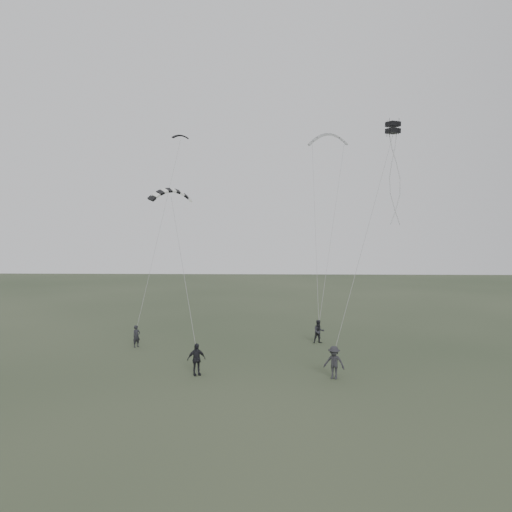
{
  "coord_description": "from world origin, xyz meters",
  "views": [
    {
      "loc": [
        2.15,
        -30.62,
        8.68
      ],
      "look_at": [
        0.95,
        5.6,
        6.88
      ],
      "focal_mm": 35.0,
      "sensor_mm": 36.0,
      "label": 1
    }
  ],
  "objects_px": {
    "flyer_far": "(334,362)",
    "kite_box": "(393,128)",
    "flyer_right": "(319,332)",
    "kite_striped": "(171,190)",
    "kite_dark_small": "(180,136)",
    "flyer_center": "(196,359)",
    "kite_pale_large": "(328,135)",
    "flyer_left": "(136,336)"
  },
  "relations": [
    {
      "from": "flyer_right",
      "to": "kite_striped",
      "type": "distance_m",
      "value": 15.54
    },
    {
      "from": "flyer_far",
      "to": "flyer_center",
      "type": "bearing_deg",
      "value": -161.13
    },
    {
      "from": "kite_striped",
      "to": "kite_pale_large",
      "type": "bearing_deg",
      "value": 12.25
    },
    {
      "from": "kite_pale_large",
      "to": "kite_striped",
      "type": "xyz_separation_m",
      "value": [
        -12.09,
        -10.42,
        -5.77
      ]
    },
    {
      "from": "flyer_far",
      "to": "kite_box",
      "type": "xyz_separation_m",
      "value": [
        4.25,
        4.22,
        14.51
      ]
    },
    {
      "from": "kite_pale_large",
      "to": "flyer_right",
      "type": "bearing_deg",
      "value": -100.3
    },
    {
      "from": "kite_pale_large",
      "to": "kite_striped",
      "type": "relative_size",
      "value": 1.17
    },
    {
      "from": "flyer_far",
      "to": "kite_striped",
      "type": "distance_m",
      "value": 16.15
    },
    {
      "from": "kite_dark_small",
      "to": "kite_box",
      "type": "distance_m",
      "value": 18.25
    },
    {
      "from": "flyer_right",
      "to": "flyer_left",
      "type": "bearing_deg",
      "value": 176.43
    },
    {
      "from": "flyer_right",
      "to": "kite_dark_small",
      "type": "distance_m",
      "value": 20.0
    },
    {
      "from": "flyer_far",
      "to": "kite_striped",
      "type": "relative_size",
      "value": 0.64
    },
    {
      "from": "flyer_far",
      "to": "kite_pale_large",
      "type": "relative_size",
      "value": 0.54
    },
    {
      "from": "kite_dark_small",
      "to": "kite_pale_large",
      "type": "xyz_separation_m",
      "value": [
        12.81,
        2.76,
        0.52
      ]
    },
    {
      "from": "flyer_right",
      "to": "kite_dark_small",
      "type": "height_order",
      "value": "kite_dark_small"
    },
    {
      "from": "kite_pale_large",
      "to": "flyer_left",
      "type": "bearing_deg",
      "value": -149.35
    },
    {
      "from": "flyer_center",
      "to": "flyer_right",
      "type": "bearing_deg",
      "value": 22.3
    },
    {
      "from": "flyer_far",
      "to": "kite_dark_small",
      "type": "xyz_separation_m",
      "value": [
        -11.46,
        13.42,
        15.84
      ]
    },
    {
      "from": "flyer_left",
      "to": "kite_pale_large",
      "type": "distance_m",
      "value": 24.01
    },
    {
      "from": "flyer_left",
      "to": "flyer_center",
      "type": "xyz_separation_m",
      "value": [
        5.6,
        -7.12,
        0.15
      ]
    },
    {
      "from": "kite_dark_small",
      "to": "kite_striped",
      "type": "distance_m",
      "value": 9.31
    },
    {
      "from": "kite_pale_large",
      "to": "kite_box",
      "type": "distance_m",
      "value": 12.44
    },
    {
      "from": "flyer_left",
      "to": "kite_box",
      "type": "bearing_deg",
      "value": -59.62
    },
    {
      "from": "flyer_right",
      "to": "flyer_center",
      "type": "relative_size",
      "value": 0.93
    },
    {
      "from": "kite_striped",
      "to": "kite_box",
      "type": "relative_size",
      "value": 4.06
    },
    {
      "from": "flyer_far",
      "to": "kite_dark_small",
      "type": "relative_size",
      "value": 1.4
    },
    {
      "from": "kite_striped",
      "to": "kite_box",
      "type": "bearing_deg",
      "value": -34.38
    },
    {
      "from": "flyer_left",
      "to": "kite_striped",
      "type": "xyz_separation_m",
      "value": [
        3.07,
        -1.82,
        10.74
      ]
    },
    {
      "from": "flyer_center",
      "to": "kite_pale_large",
      "type": "relative_size",
      "value": 0.54
    },
    {
      "from": "flyer_center",
      "to": "kite_box",
      "type": "relative_size",
      "value": 2.58
    },
    {
      "from": "flyer_left",
      "to": "flyer_center",
      "type": "distance_m",
      "value": 9.06
    },
    {
      "from": "flyer_far",
      "to": "kite_box",
      "type": "height_order",
      "value": "kite_box"
    },
    {
      "from": "flyer_far",
      "to": "kite_striped",
      "type": "height_order",
      "value": "kite_striped"
    },
    {
      "from": "flyer_left",
      "to": "kite_dark_small",
      "type": "height_order",
      "value": "kite_dark_small"
    },
    {
      "from": "flyer_right",
      "to": "kite_box",
      "type": "relative_size",
      "value": 2.4
    },
    {
      "from": "flyer_left",
      "to": "kite_box",
      "type": "relative_size",
      "value": 2.19
    },
    {
      "from": "flyer_right",
      "to": "kite_striped",
      "type": "xyz_separation_m",
      "value": [
        -10.72,
        -3.62,
        10.66
      ]
    },
    {
      "from": "flyer_right",
      "to": "kite_striped",
      "type": "bearing_deg",
      "value": -172.36
    },
    {
      "from": "flyer_right",
      "to": "kite_striped",
      "type": "relative_size",
      "value": 0.59
    },
    {
      "from": "flyer_center",
      "to": "flyer_far",
      "type": "bearing_deg",
      "value": -28.35
    },
    {
      "from": "flyer_center",
      "to": "flyer_far",
      "type": "xyz_separation_m",
      "value": [
        8.21,
        -0.46,
        0.0
      ]
    },
    {
      "from": "kite_dark_small",
      "to": "kite_pale_large",
      "type": "relative_size",
      "value": 0.39
    }
  ]
}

